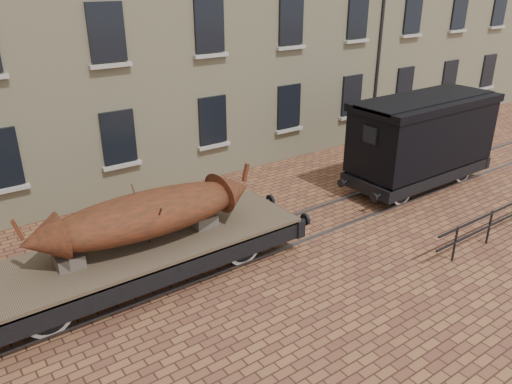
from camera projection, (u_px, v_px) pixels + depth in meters
ground at (275, 236)px, 14.41m from camera, size 90.00×90.00×0.00m
rail_track at (275, 235)px, 14.40m from camera, size 30.00×1.52×0.06m
flatcar_wagon at (143, 252)px, 11.93m from camera, size 8.97×2.43×1.35m
iron_boat at (148, 214)px, 11.66m from camera, size 5.75×1.68×1.41m
goods_van at (423, 132)px, 17.03m from camera, size 6.20×2.26×3.21m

